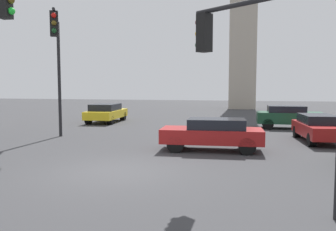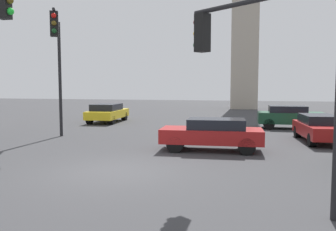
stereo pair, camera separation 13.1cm
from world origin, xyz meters
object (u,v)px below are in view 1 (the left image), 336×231
(car_0, at_px, (106,112))
(car_2, at_px, (318,127))
(traffic_light_0, at_px, (57,51))
(traffic_light_2, at_px, (261,48))
(car_6, at_px, (289,116))
(car_5, at_px, (213,133))

(car_0, bearing_deg, car_2, -117.84)
(car_0, relative_size, car_2, 1.07)
(traffic_light_0, distance_m, traffic_light_2, 11.03)
(car_6, bearing_deg, car_2, -82.15)
(traffic_light_0, xyz_separation_m, car_5, (7.33, -0.63, -3.55))
(car_2, bearing_deg, car_0, -119.35)
(car_2, relative_size, car_6, 1.06)
(car_0, height_order, car_5, car_0)
(traffic_light_2, relative_size, car_2, 1.18)
(car_6, bearing_deg, car_5, -115.68)
(car_0, bearing_deg, traffic_light_2, -149.37)
(car_6, bearing_deg, car_0, 174.66)
(car_2, xyz_separation_m, car_6, (-0.78, 5.05, 0.08))
(car_2, xyz_separation_m, car_5, (-4.67, -3.40, 0.03))
(car_5, relative_size, car_6, 1.06)
(traffic_light_0, distance_m, car_2, 12.83)
(car_0, xyz_separation_m, car_6, (12.57, -0.97, 0.04))
(traffic_light_2, distance_m, car_0, 18.55)
(car_0, height_order, car_6, car_6)
(traffic_light_0, distance_m, car_5, 8.17)
(car_6, bearing_deg, traffic_light_0, -146.06)
(traffic_light_2, bearing_deg, car_2, -73.55)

